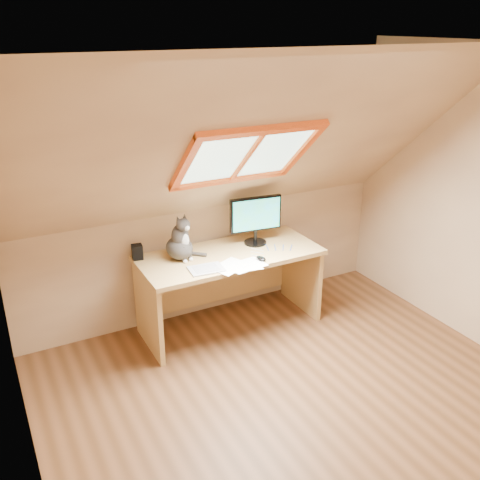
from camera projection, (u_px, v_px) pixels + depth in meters
ground at (317, 420)px, 3.65m from camera, size 3.50×3.50×0.00m
room_shell at (341, 230)px, 3.03m from camera, size 3.52×3.52×2.41m
desk at (226, 273)px, 4.66m from camera, size 1.55×0.68×0.71m
monitor at (256, 217)px, 4.62m from camera, size 0.47×0.20×0.43m
cat at (180, 243)px, 4.36m from camera, size 0.29×0.31×0.40m
desk_speaker at (137, 252)px, 4.39m from camera, size 0.10×0.10×0.12m
graphics_tablet at (206, 269)px, 4.21m from camera, size 0.29×0.22×0.01m
mouse at (261, 258)px, 4.38m from camera, size 0.08×0.11×0.03m
papers at (238, 266)px, 4.28m from camera, size 0.35×0.30×0.01m
cables at (271, 250)px, 4.56m from camera, size 0.51×0.26×0.01m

